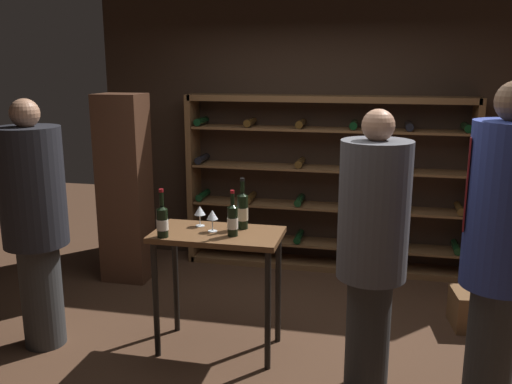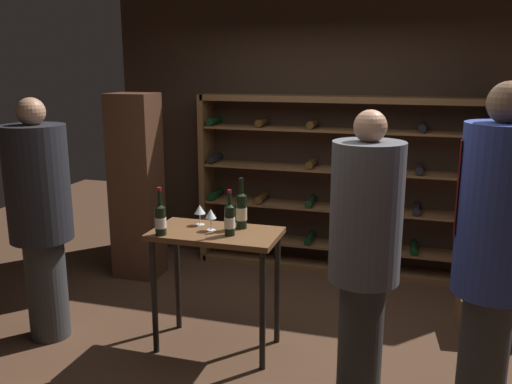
{
  "view_description": "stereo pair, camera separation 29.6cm",
  "coord_description": "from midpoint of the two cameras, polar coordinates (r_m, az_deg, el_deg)",
  "views": [
    {
      "loc": [
        0.63,
        -3.7,
        2.1
      ],
      "look_at": [
        -0.23,
        0.18,
        1.16
      ],
      "focal_mm": 38.48,
      "sensor_mm": 36.0,
      "label": 1
    },
    {
      "loc": [
        0.92,
        -3.63,
        2.1
      ],
      "look_at": [
        -0.23,
        0.18,
        1.16
      ],
      "focal_mm": 38.48,
      "sensor_mm": 36.0,
      "label": 2
    }
  ],
  "objects": [
    {
      "name": "person_guest_plum_blouse",
      "position": [
        3.45,
        9.6,
        -5.25
      ],
      "size": [
        0.43,
        0.43,
        1.84
      ],
      "rotation": [
        0.0,
        0.0,
        -2.35
      ],
      "color": "#303030",
      "rests_on": "ground"
    },
    {
      "name": "display_cabinet",
      "position": [
        5.49,
        -14.98,
        0.3
      ],
      "size": [
        0.44,
        0.36,
        1.83
      ],
      "primitive_type": "cube",
      "color": "#4C2D1E",
      "rests_on": "ground"
    },
    {
      "name": "wine_glass_stemmed_right",
      "position": [
        3.95,
        -6.71,
        -2.47
      ],
      "size": [
        0.08,
        0.08,
        0.16
      ],
      "color": "silver",
      "rests_on": "tasting_table"
    },
    {
      "name": "wine_bottle_red_label",
      "position": [
        3.88,
        -11.88,
        -2.97
      ],
      "size": [
        0.08,
        0.08,
        0.34
      ],
      "color": "black",
      "rests_on": "tasting_table"
    },
    {
      "name": "back_wall",
      "position": [
        5.75,
        4.7,
        6.76
      ],
      "size": [
        4.6,
        0.1,
        2.91
      ],
      "primitive_type": "cube",
      "color": "#332319",
      "rests_on": "ground"
    },
    {
      "name": "wine_bottle_gold_foil",
      "position": [
        3.84,
        -4.66,
        -2.9
      ],
      "size": [
        0.08,
        0.08,
        0.33
      ],
      "color": "black",
      "rests_on": "tasting_table"
    },
    {
      "name": "wine_crate",
      "position": [
        4.84,
        20.87,
        -11.41
      ],
      "size": [
        0.52,
        0.39,
        0.3
      ],
      "primitive_type": "cube",
      "rotation": [
        0.0,
        0.0,
        0.12
      ],
      "color": "brown",
      "rests_on": "ground"
    },
    {
      "name": "wine_bottle_green_slim",
      "position": [
        4.0,
        -3.54,
        -1.93
      ],
      "size": [
        0.08,
        0.08,
        0.38
      ],
      "color": "black",
      "rests_on": "tasting_table"
    },
    {
      "name": "tasting_table",
      "position": [
        4.01,
        -6.12,
        -6.13
      ],
      "size": [
        0.92,
        0.5,
        0.92
      ],
      "color": "brown",
      "rests_on": "ground"
    },
    {
      "name": "person_host_in_suit",
      "position": [
        3.31,
        21.83,
        -4.98
      ],
      "size": [
        0.43,
        0.42,
        2.01
      ],
      "rotation": [
        0.0,
        0.0,
        1.45
      ],
      "color": "#323232",
      "rests_on": "ground"
    },
    {
      "name": "wine_rack",
      "position": [
        5.62,
        5.69,
        0.72
      ],
      "size": [
        2.88,
        0.32,
        1.79
      ],
      "color": "brown",
      "rests_on": "ground"
    },
    {
      "name": "wine_glass_stemmed_left",
      "position": [
        4.09,
        -7.93,
        -2.03
      ],
      "size": [
        0.08,
        0.08,
        0.15
      ],
      "color": "silver",
      "rests_on": "tasting_table"
    },
    {
      "name": "person_guest_blue_shirt",
      "position": [
        4.36,
        -23.88,
        -2.2
      ],
      "size": [
        0.46,
        0.46,
        1.86
      ],
      "rotation": [
        0.0,
        0.0,
        -1.26
      ],
      "color": "#313131",
      "rests_on": "ground"
    },
    {
      "name": "ground_plane",
      "position": [
        4.29,
        0.5,
        -16.04
      ],
      "size": [
        9.99,
        9.99,
        0.0
      ],
      "primitive_type": "plane",
      "color": "#472D1E"
    }
  ]
}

